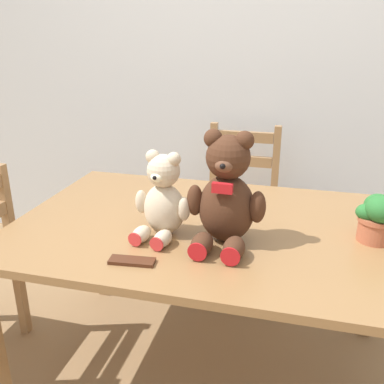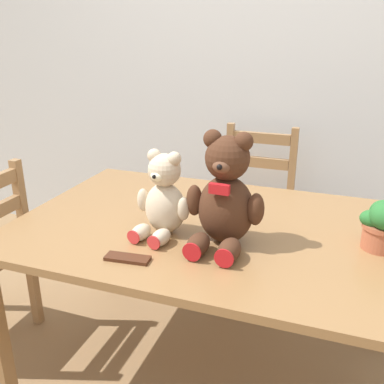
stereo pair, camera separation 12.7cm
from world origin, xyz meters
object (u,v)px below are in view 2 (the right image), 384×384
at_px(teddy_bear_left, 163,199).
at_px(teddy_bear_right, 225,197).
at_px(potted_plant, 384,223).
at_px(wooden_chair_behind, 254,210).
at_px(chocolate_bar, 128,258).

height_order(teddy_bear_left, teddy_bear_right, teddy_bear_right).
xyz_separation_m(teddy_bear_left, potted_plant, (0.75, 0.14, -0.04)).
height_order(wooden_chair_behind, teddy_bear_right, teddy_bear_right).
relative_size(wooden_chair_behind, potted_plant, 5.19).
bearing_deg(chocolate_bar, teddy_bear_right, 40.61).
bearing_deg(teddy_bear_right, chocolate_bar, 42.73).
relative_size(wooden_chair_behind, chocolate_bar, 6.20).
xyz_separation_m(teddy_bear_left, chocolate_bar, (-0.03, -0.23, -0.13)).
distance_m(wooden_chair_behind, teddy_bear_right, 1.06).
bearing_deg(potted_plant, wooden_chair_behind, 126.17).
height_order(wooden_chair_behind, chocolate_bar, wooden_chair_behind).
distance_m(teddy_bear_right, chocolate_bar, 0.38).
bearing_deg(wooden_chair_behind, chocolate_bar, 81.39).
bearing_deg(potted_plant, teddy_bear_right, -164.96).
distance_m(wooden_chair_behind, chocolate_bar, 1.23).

